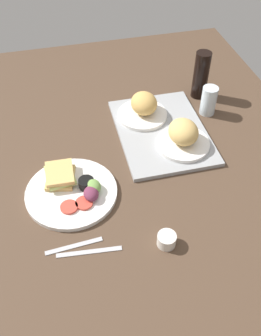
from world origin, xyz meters
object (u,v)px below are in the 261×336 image
Objects in this scene: plate_with_salad at (72,189)px; fork at (74,246)px; drinking_glass at (209,101)px; espresso_cup at (167,240)px; bread_plate_near at (143,107)px; knife at (89,252)px; soda_bottle at (201,75)px; serving_tray at (161,131)px; bread_plate_far at (183,136)px.

plate_with_salad is 20.84cm from fork.
drinking_glass is 2.12× the size of espresso_cup.
bread_plate_near is 64.29cm from knife.
plate_with_salad reaches higher than espresso_cup.
plate_with_salad is at bearing -55.24° from soda_bottle.
bread_plate_near is 63.83cm from fork.
soda_bottle is 1.19× the size of fork.
fork is 0.89× the size of knife.
serving_tray is 11.71cm from bread_plate_far.
soda_bottle is 88.91cm from fork.
espresso_cup is (55.81, -35.25, -3.92)cm from drinking_glass.
soda_bottle reaches higher than bread_plate_far.
espresso_cup is (68.01, -36.12, -8.08)cm from soda_bottle.
espresso_cup is at bearing -27.97° from soda_bottle.
bread_plate_far is at bearing 25.18° from bread_plate_near.
bread_plate_far is 1.16× the size of fork.
bread_plate_near is 59.27cm from espresso_cup.
bread_plate_near is 0.98× the size of soda_bottle.
fork is (50.21, -61.70, -5.67)cm from drinking_glass.
bread_plate_far is at bearing 154.48° from espresso_cup.
drinking_glass reaches higher than bread_plate_near.
plate_with_salad reaches higher than knife.
bread_plate_near is 26.46cm from drinking_glass.
bread_plate_far is 54.57cm from knife.
serving_tray reaches higher than knife.
knife is at bearing -40.39° from fork.
drinking_glass is at bearing -4.06° from soda_bottle.
espresso_cup is 0.29× the size of knife.
serving_tray is 2.37× the size of knife.
serving_tray is 8.04× the size of espresso_cup.
drinking_glass is 0.59× the size of soda_bottle.
bread_plate_far reaches higher than plate_with_salad.
drinking_glass is at bearing 84.19° from bread_plate_near.
bread_plate_far is (9.45, 4.97, 4.81)cm from serving_tray.
plate_with_salad is at bearing 79.84° from fork.
bread_plate_far is 44.29cm from plate_with_salad.
espresso_cup reaches higher than serving_tray.
soda_bottle reaches higher than knife.
plate_with_salad is 1.59× the size of knife.
plate_with_salad is at bearing -137.52° from espresso_cup.
plate_with_salad is 23.74cm from knife.
fork is (42.29, -39.83, -0.55)cm from serving_tray.
soda_bottle reaches higher than serving_tray.
knife is (-2.61, -22.45, -1.75)cm from espresso_cup.
soda_bottle reaches higher than drinking_glass.
soda_bottle is (-20.11, 22.73, 9.28)cm from serving_tray.
plate_with_salad is (12.19, -42.40, -3.97)cm from bread_plate_far.
espresso_cup is at bearing -25.52° from bread_plate_far.
plate_with_salad is at bearing -45.65° from bread_plate_near.
serving_tray is 1.49× the size of plate_with_salad.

